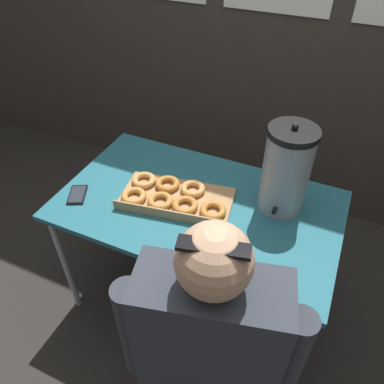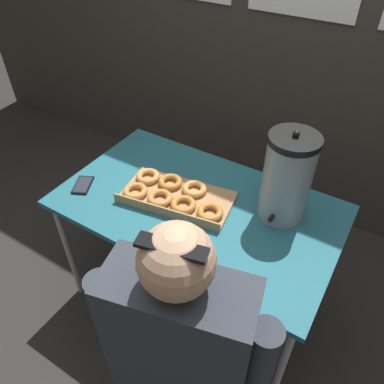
% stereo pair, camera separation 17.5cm
% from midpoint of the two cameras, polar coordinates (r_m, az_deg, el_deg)
% --- Properties ---
extents(ground_plane, '(12.00, 12.00, 0.00)m').
position_cam_midpoint_polar(ground_plane, '(2.35, 2.88, -15.49)').
color(ground_plane, '#2D2B28').
extents(folding_table, '(1.32, 0.78, 0.75)m').
position_cam_midpoint_polar(folding_table, '(1.81, 3.61, -3.07)').
color(folding_table, '#236675').
rests_on(folding_table, ground).
extents(donut_box, '(0.57, 0.36, 0.05)m').
position_cam_midpoint_polar(donut_box, '(1.78, -0.05, -0.60)').
color(donut_box, tan).
rests_on(donut_box, folding_table).
extents(coffee_urn, '(0.21, 0.24, 0.44)m').
position_cam_midpoint_polar(coffee_urn, '(1.66, 17.22, 1.92)').
color(coffee_urn, '#939399').
rests_on(coffee_urn, folding_table).
extents(cell_phone, '(0.13, 0.16, 0.01)m').
position_cam_midpoint_polar(cell_phone, '(1.92, -13.84, 0.93)').
color(cell_phone, black).
rests_on(cell_phone, folding_table).
extents(person_seated, '(0.60, 0.33, 1.31)m').
position_cam_midpoint_polar(person_seated, '(1.46, 2.05, -25.10)').
color(person_seated, '#33332D').
rests_on(person_seated, ground).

